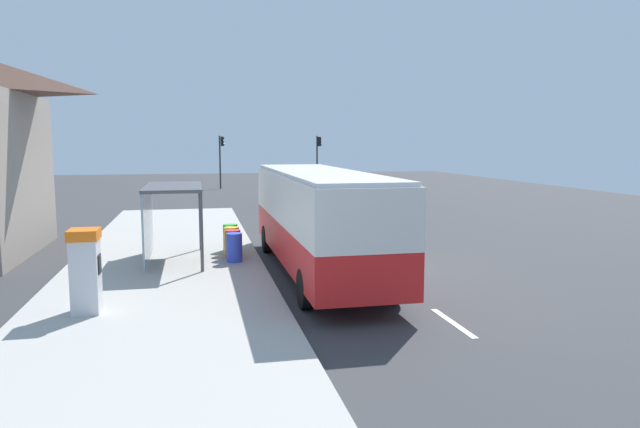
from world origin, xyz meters
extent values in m
cube|color=#38383A|center=(0.00, 14.00, -0.02)|extent=(56.00, 92.00, 0.04)
cube|color=#ADAAA3|center=(-6.40, 2.00, 0.09)|extent=(6.20, 30.00, 0.18)
cube|color=silver|center=(0.25, -6.00, 0.01)|extent=(0.16, 2.20, 0.01)
cube|color=silver|center=(0.25, -1.00, 0.01)|extent=(0.16, 2.20, 0.01)
cube|color=silver|center=(0.25, 4.00, 0.01)|extent=(0.16, 2.20, 0.01)
cube|color=silver|center=(0.25, 9.00, 0.01)|extent=(0.16, 2.20, 0.01)
cube|color=silver|center=(0.25, 14.00, 0.01)|extent=(0.16, 2.20, 0.01)
cube|color=silver|center=(0.25, 19.00, 0.01)|extent=(0.16, 2.20, 0.01)
cube|color=silver|center=(0.25, 24.00, 0.01)|extent=(0.16, 2.20, 0.01)
cube|color=silver|center=(0.25, 29.00, 0.01)|extent=(0.16, 2.20, 0.01)
cube|color=red|center=(-1.70, -0.46, 1.07)|extent=(2.53, 11.01, 1.15)
cube|color=silver|center=(-1.70, -0.46, 2.38)|extent=(2.53, 11.01, 1.45)
cube|color=silver|center=(-1.70, -0.46, 3.15)|extent=(2.41, 10.79, 0.12)
cube|color=black|center=(-1.72, 4.99, 2.30)|extent=(2.30, 0.13, 1.22)
cube|color=black|center=(-2.91, -0.96, 2.30)|extent=(0.11, 8.58, 1.10)
cylinder|color=black|center=(-2.84, 3.44, 0.50)|extent=(0.28, 1.00, 1.00)
cylinder|color=black|center=(-0.58, 3.45, 0.50)|extent=(0.28, 1.00, 1.00)
cylinder|color=black|center=(-2.82, -4.16, 0.50)|extent=(0.28, 1.00, 1.00)
cylinder|color=black|center=(-0.56, -4.15, 0.50)|extent=(0.28, 1.00, 1.00)
cube|color=black|center=(2.20, 20.60, 1.32)|extent=(2.22, 5.28, 1.96)
cube|color=black|center=(2.20, 20.60, 1.66)|extent=(2.17, 3.20, 0.44)
cylinder|color=black|center=(3.18, 18.64, 0.34)|extent=(0.25, 0.69, 0.68)
cylinder|color=black|center=(1.39, 18.56, 0.34)|extent=(0.25, 0.69, 0.68)
cylinder|color=black|center=(3.01, 22.63, 0.34)|extent=(0.25, 0.69, 0.68)
cylinder|color=black|center=(1.22, 22.56, 0.34)|extent=(0.25, 0.69, 0.68)
cube|color=navy|center=(2.30, 37.44, 0.62)|extent=(1.92, 4.45, 0.60)
cube|color=black|center=(2.31, 37.63, 1.22)|extent=(1.65, 2.42, 0.60)
cylinder|color=black|center=(3.08, 35.91, 0.32)|extent=(0.22, 0.65, 0.64)
cylinder|color=black|center=(1.44, 35.96, 0.32)|extent=(0.22, 0.65, 0.64)
cylinder|color=black|center=(3.16, 38.91, 0.32)|extent=(0.22, 0.65, 0.64)
cylinder|color=black|center=(1.52, 38.96, 0.32)|extent=(0.22, 0.65, 0.64)
cube|color=silver|center=(-7.91, -3.99, 1.03)|extent=(0.60, 0.70, 1.70)
cube|color=orange|center=(-7.91, -3.99, 2.00)|extent=(0.66, 0.76, 0.24)
cube|color=black|center=(-7.60, -3.99, 1.30)|extent=(0.03, 0.36, 0.44)
cylinder|color=blue|center=(-4.20, 1.04, 0.66)|extent=(0.52, 0.52, 0.95)
cylinder|color=red|center=(-4.20, 1.74, 0.66)|extent=(0.52, 0.52, 0.95)
cylinder|color=yellow|center=(-4.20, 2.44, 0.66)|extent=(0.52, 0.52, 0.95)
cylinder|color=green|center=(-4.20, 3.14, 0.66)|extent=(0.52, 0.52, 0.95)
cylinder|color=#2D2D2D|center=(5.40, 33.49, 2.32)|extent=(0.14, 0.14, 4.65)
cube|color=black|center=(5.62, 33.49, 4.15)|extent=(0.24, 0.28, 0.84)
sphere|color=red|center=(5.74, 33.49, 4.43)|extent=(0.16, 0.16, 0.16)
sphere|color=#3C2C03|center=(5.74, 33.49, 4.15)|extent=(0.16, 0.16, 0.16)
sphere|color=black|center=(5.74, 33.49, 3.87)|extent=(0.16, 0.16, 0.16)
cylinder|color=#2D2D2D|center=(-3.20, 34.29, 2.33)|extent=(0.14, 0.14, 4.67)
cube|color=black|center=(-2.98, 34.29, 4.17)|extent=(0.24, 0.28, 0.84)
sphere|color=#360606|center=(-2.86, 34.29, 4.45)|extent=(0.16, 0.16, 0.16)
sphere|color=#F2B20C|center=(-2.86, 34.29, 4.17)|extent=(0.16, 0.16, 0.16)
sphere|color=black|center=(-2.86, 34.29, 3.89)|extent=(0.16, 0.16, 0.16)
cube|color=#4C4C51|center=(-6.10, 1.67, 2.63)|extent=(1.80, 4.00, 0.10)
cube|color=#8CA5B2|center=(-6.95, 1.67, 1.43)|extent=(0.06, 3.80, 2.30)
cylinder|color=#4C4C51|center=(-5.25, -0.23, 1.40)|extent=(0.10, 0.10, 2.44)
cylinder|color=#4C4C51|center=(-5.25, 3.57, 1.40)|extent=(0.10, 0.10, 2.44)
camera|label=1|loc=(-5.40, -17.86, 4.08)|focal=32.60mm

